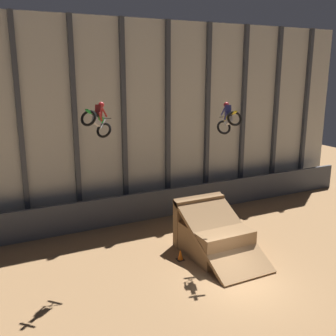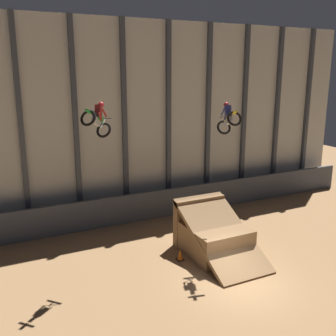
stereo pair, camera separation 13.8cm
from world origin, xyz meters
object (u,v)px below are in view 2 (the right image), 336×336
Objects in this scene: traffic_cone_arena_edge at (225,219)px; dirt_ramp at (212,235)px; hay_bale_trackside at (203,228)px; traffic_cone_near_ramp at (180,255)px; rider_bike_right_air at (228,118)px; rider_bike_left_air at (97,119)px.

dirt_ramp is at bearing -134.68° from traffic_cone_arena_edge.
traffic_cone_arena_edge is 0.57× the size of hay_bale_trackside.
dirt_ramp reaches higher than traffic_cone_near_ramp.
dirt_ramp is at bearing 161.08° from rider_bike_right_air.
hay_bale_trackside is (0.34, 2.67, -6.73)m from rider_bike_right_air.
dirt_ramp is 2.58m from hay_bale_trackside.
rider_bike_left_air is (-5.66, 0.70, 6.25)m from dirt_ramp.
rider_bike_left_air reaches higher than hay_bale_trackside.
dirt_ramp reaches higher than hay_bale_trackside.
rider_bike_left_air is at bearing 167.30° from traffic_cone_near_ramp.
rider_bike_left_air is 6.30m from rider_bike_right_air.
traffic_cone_near_ramp and traffic_cone_arena_edge have the same top height.
traffic_cone_near_ramp is at bearing 34.89° from rider_bike_left_air.
hay_bale_trackside is (-1.99, -0.58, -0.00)m from traffic_cone_arena_edge.
hay_bale_trackside is at bearing 41.23° from traffic_cone_near_ramp.
dirt_ramp is 2.77× the size of rider_bike_right_air.
dirt_ramp is 2.88× the size of rider_bike_left_air.
rider_bike_right_air is 3.10× the size of traffic_cone_arena_edge.
traffic_cone_near_ramp is at bearing -171.69° from rider_bike_right_air.
dirt_ramp is at bearing 4.24° from traffic_cone_near_ramp.
dirt_ramp is 6.11m from rider_bike_right_air.
rider_bike_left_air is at bearing 173.00° from dirt_ramp.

